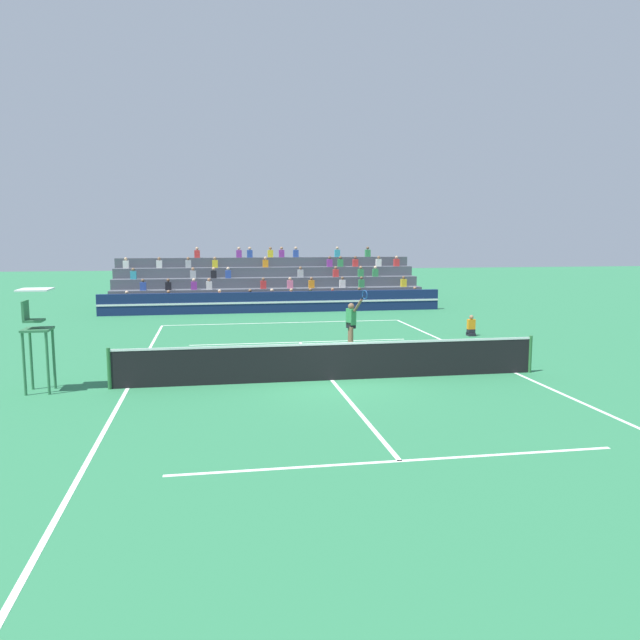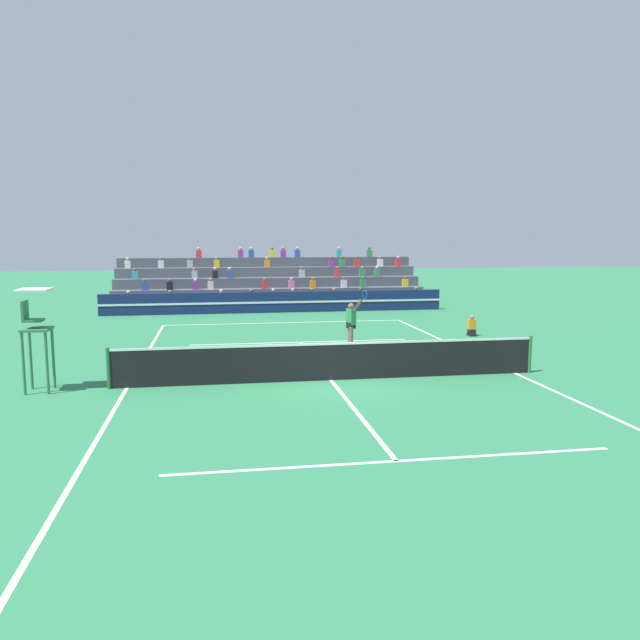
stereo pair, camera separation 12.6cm
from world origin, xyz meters
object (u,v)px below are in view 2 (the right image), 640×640
object	(u,v)px
ball_kid_courtside	(472,328)
tennis_ball	(375,347)
tennis_player	(351,324)
umpire_chair	(35,326)

from	to	relation	value
ball_kid_courtside	tennis_ball	distance (m)	4.92
tennis_player	tennis_ball	distance (m)	1.62
umpire_chair	tennis_player	xyz separation A→B (m)	(9.17, 4.08, -0.74)
umpire_chair	ball_kid_courtside	xyz separation A→B (m)	(14.75, 6.79, -1.39)
ball_kid_courtside	tennis_ball	bearing A→B (deg)	-156.70
tennis_player	tennis_ball	size ratio (longest dim) A/B	33.67
ball_kid_courtside	tennis_ball	size ratio (longest dim) A/B	12.43
tennis_ball	tennis_player	bearing A→B (deg)	-144.03
umpire_chair	tennis_player	distance (m)	10.06
ball_kid_courtside	tennis_player	xyz separation A→B (m)	(-5.57, -2.71, 0.65)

